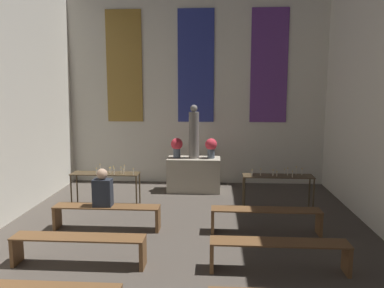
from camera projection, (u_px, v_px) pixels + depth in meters
The scene contains 12 objects.
wall_back at pixel (196, 85), 10.72m from camera, with size 7.57×0.16×5.62m.
altar at pixel (194, 174), 10.08m from camera, with size 1.41×0.69×0.91m.
statue at pixel (194, 133), 9.92m from camera, with size 0.27×0.27×1.42m.
flower_vase_left at pixel (177, 146), 10.00m from camera, with size 0.32×0.32×0.53m.
flower_vase_right at pixel (211, 146), 9.94m from camera, with size 0.32×0.32×0.53m.
candle_rack_left at pixel (106, 177), 8.81m from camera, with size 1.60×0.44×0.98m.
candle_rack_right at pixel (278, 179), 8.56m from camera, with size 1.60×0.44×0.97m.
pew_third_left at pixel (79, 244), 5.83m from camera, with size 2.08×0.36×0.48m.
pew_third_right at pixel (279, 250), 5.64m from camera, with size 2.08×0.36×0.48m.
pew_back_left at pixel (107, 212), 7.34m from camera, with size 2.08×0.36×0.48m.
pew_back_right at pixel (266, 215), 7.14m from camera, with size 2.08×0.36×0.48m.
person_seated at pixel (103, 190), 7.27m from camera, with size 0.36×0.24×0.74m.
Camera 1 is at (0.57, -0.64, 2.76)m, focal length 35.00 mm.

